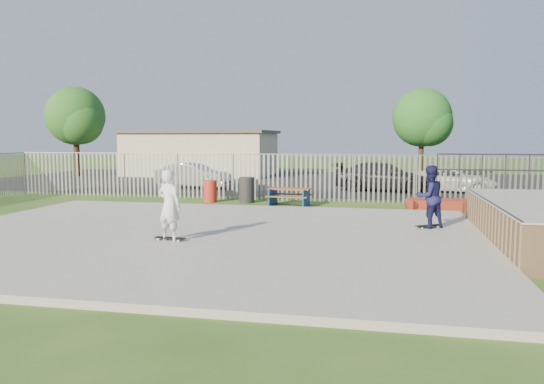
% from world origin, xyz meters
% --- Properties ---
extents(ground, '(120.00, 120.00, 0.00)m').
position_xyz_m(ground, '(0.00, 0.00, 0.00)').
color(ground, '#2E511B').
rests_on(ground, ground).
extents(concrete_slab, '(15.00, 12.00, 0.15)m').
position_xyz_m(concrete_slab, '(0.00, 0.00, 0.07)').
color(concrete_slab, gray).
rests_on(concrete_slab, ground).
extents(fence, '(26.04, 16.02, 2.00)m').
position_xyz_m(fence, '(1.00, 4.59, 1.00)').
color(fence, gray).
rests_on(fence, ground).
extents(picnic_table, '(1.74, 1.46, 0.70)m').
position_xyz_m(picnic_table, '(1.19, 7.40, 0.36)').
color(picnic_table, brown).
rests_on(picnic_table, ground).
extents(funbox, '(2.15, 1.20, 0.42)m').
position_xyz_m(funbox, '(6.94, 7.12, 0.21)').
color(funbox, maroon).
rests_on(funbox, ground).
extents(trash_bin_red, '(0.55, 0.55, 0.92)m').
position_xyz_m(trash_bin_red, '(-2.27, 7.78, 0.46)').
color(trash_bin_red, '#B5281B').
rests_on(trash_bin_red, ground).
extents(trash_bin_grey, '(0.64, 0.64, 1.07)m').
position_xyz_m(trash_bin_grey, '(-0.73, 7.96, 0.53)').
color(trash_bin_grey, '#242426').
rests_on(trash_bin_grey, ground).
extents(parking_lot, '(40.00, 18.00, 0.02)m').
position_xyz_m(parking_lot, '(0.00, 19.00, 0.01)').
color(parking_lot, black).
rests_on(parking_lot, ground).
extents(car_silver, '(4.20, 1.85, 1.34)m').
position_xyz_m(car_silver, '(-5.04, 13.25, 0.69)').
color(car_silver, '#BBBBC0').
rests_on(car_silver, parking_lot).
extents(car_dark, '(5.18, 2.70, 1.43)m').
position_xyz_m(car_dark, '(4.90, 13.78, 0.74)').
color(car_dark, black).
rests_on(car_dark, parking_lot).
extents(car_white, '(4.57, 2.64, 1.20)m').
position_xyz_m(car_white, '(8.19, 13.97, 0.62)').
color(car_white, white).
rests_on(car_white, parking_lot).
extents(building, '(10.40, 6.40, 3.20)m').
position_xyz_m(building, '(-8.00, 23.00, 1.61)').
color(building, beige).
rests_on(building, ground).
extents(tree_left, '(4.02, 4.02, 6.20)m').
position_xyz_m(tree_left, '(-16.06, 19.95, 4.17)').
color(tree_left, '#392616').
rests_on(tree_left, ground).
extents(tree_mid, '(3.85, 3.85, 5.93)m').
position_xyz_m(tree_mid, '(7.28, 22.90, 4.00)').
color(tree_mid, '#3B2C17').
rests_on(tree_mid, ground).
extents(skateboard_a, '(0.78, 0.61, 0.08)m').
position_xyz_m(skateboard_a, '(6.15, 2.17, 0.19)').
color(skateboard_a, black).
rests_on(skateboard_a, concrete_slab).
extents(skateboard_b, '(0.82, 0.28, 0.08)m').
position_xyz_m(skateboard_b, '(-0.36, -1.11, 0.19)').
color(skateboard_b, black).
rests_on(skateboard_b, concrete_slab).
extents(skater_navy, '(1.10, 1.04, 1.79)m').
position_xyz_m(skater_navy, '(6.15, 2.17, 1.04)').
color(skater_navy, '#151744').
rests_on(skater_navy, concrete_slab).
extents(skater_white, '(0.74, 0.59, 1.79)m').
position_xyz_m(skater_white, '(-0.36, -1.11, 1.04)').
color(skater_white, white).
rests_on(skater_white, concrete_slab).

